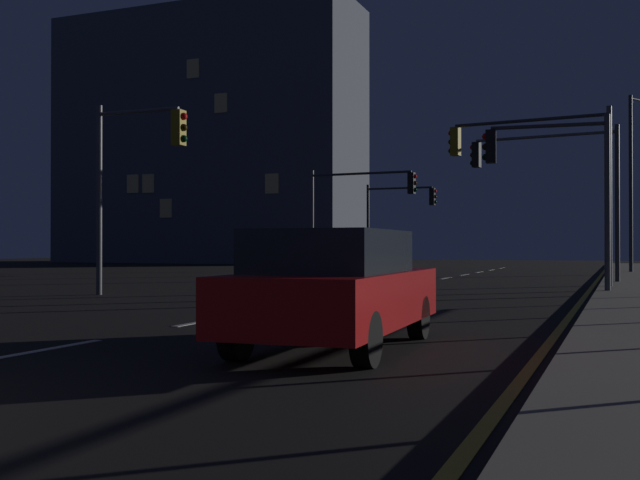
% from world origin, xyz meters
% --- Properties ---
extents(ground_plane, '(112.00, 112.00, 0.00)m').
position_xyz_m(ground_plane, '(0.00, 17.50, 0.00)').
color(ground_plane, black).
rests_on(ground_plane, ground).
extents(sidewalk_right, '(2.08, 77.00, 0.14)m').
position_xyz_m(sidewalk_right, '(7.35, 17.50, 0.07)').
color(sidewalk_right, gray).
rests_on(sidewalk_right, ground).
extents(lane_markings_center, '(0.14, 50.00, 0.01)m').
position_xyz_m(lane_markings_center, '(0.00, 21.00, 0.01)').
color(lane_markings_center, silver).
rests_on(lane_markings_center, ground).
extents(lane_edge_line, '(0.14, 53.00, 0.01)m').
position_xyz_m(lane_edge_line, '(6.06, 22.50, 0.01)').
color(lane_edge_line, gold).
rests_on(lane_edge_line, ground).
extents(car, '(2.02, 4.48, 1.57)m').
position_xyz_m(car, '(3.50, 6.41, 0.82)').
color(car, '#B71414').
rests_on(car, ground).
extents(traffic_light_far_right, '(5.29, 0.83, 5.46)m').
position_xyz_m(traffic_light_far_right, '(4.55, 25.51, 4.06)').
color(traffic_light_far_right, '#38383D').
rests_on(traffic_light_far_right, sidewalk_right).
extents(traffic_light_mid_left, '(5.21, 0.45, 4.95)m').
position_xyz_m(traffic_light_mid_left, '(-4.25, 29.96, 3.56)').
color(traffic_light_mid_left, '#4C4C51').
rests_on(traffic_light_mid_left, ground).
extents(traffic_light_far_left, '(3.47, 0.51, 4.88)m').
position_xyz_m(traffic_light_far_left, '(5.10, 19.29, 3.57)').
color(traffic_light_far_left, '#4C4C51').
rests_on(traffic_light_far_left, sidewalk_right).
extents(traffic_light_far_center, '(2.90, 0.34, 5.32)m').
position_xyz_m(traffic_light_far_center, '(-5.44, 14.49, 3.69)').
color(traffic_light_far_center, '#4C4C51').
rests_on(traffic_light_far_center, ground).
extents(traffic_light_mid_right, '(5.18, 0.81, 5.53)m').
position_xyz_m(traffic_light_mid_right, '(4.41, 22.12, 4.10)').
color(traffic_light_mid_right, '#4C4C51').
rests_on(traffic_light_mid_right, sidewalk_right).
extents(traffic_light_overhead_east, '(4.09, 0.34, 4.90)m').
position_xyz_m(traffic_light_overhead_east, '(-4.74, 38.35, 3.47)').
color(traffic_light_overhead_east, '#2D3033').
rests_on(traffic_light_overhead_east, ground).
extents(street_lamp_across_street, '(1.06, 1.40, 8.49)m').
position_xyz_m(street_lamp_across_street, '(7.48, 36.50, 5.12)').
color(street_lamp_across_street, '#2D3033').
rests_on(street_lamp_across_street, sidewalk_right).
extents(building_distant, '(25.81, 8.68, 20.90)m').
position_xyz_m(building_distant, '(-25.51, 52.80, 10.45)').
color(building_distant, '#4C515B').
rests_on(building_distant, ground).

